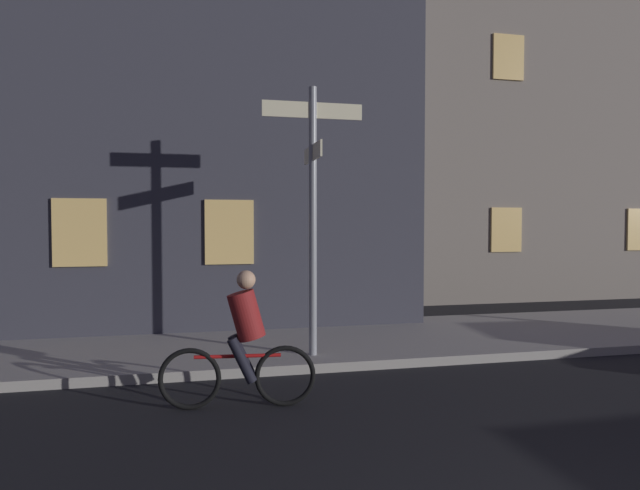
{
  "coord_description": "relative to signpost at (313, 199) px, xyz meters",
  "views": [
    {
      "loc": [
        -2.55,
        -1.84,
        2.14
      ],
      "look_at": [
        -0.6,
        6.77,
        1.81
      ],
      "focal_mm": 30.78,
      "sensor_mm": 36.0,
      "label": 1
    }
  ],
  "objects": [
    {
      "name": "building_right_block",
      "position": [
        6.45,
        8.63,
        5.9
      ],
      "size": [
        12.91,
        6.9,
        16.85
      ],
      "color": "slate",
      "rests_on": "ground_plane"
    },
    {
      "name": "cyclist",
      "position": [
        -1.22,
        -1.8,
        -1.78
      ],
      "size": [
        1.82,
        0.37,
        1.61
      ],
      "color": "black",
      "rests_on": "ground_plane"
    },
    {
      "name": "sidewalk_kerb",
      "position": [
        0.82,
        1.17,
        -2.46
      ],
      "size": [
        40.0,
        3.47,
        0.14
      ],
      "primitive_type": "cube",
      "color": "#9E9991",
      "rests_on": "ground_plane"
    },
    {
      "name": "signpost",
      "position": [
        0.0,
        0.0,
        0.0
      ],
      "size": [
        1.54,
        1.17,
        4.08
      ],
      "color": "gray",
      "rests_on": "sidewalk_kerb"
    }
  ]
}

